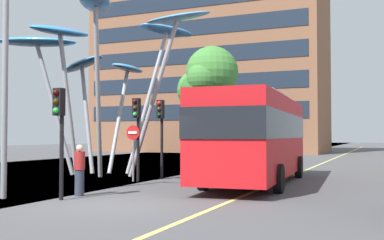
% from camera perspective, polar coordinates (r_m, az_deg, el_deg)
% --- Properties ---
extents(ground, '(120.00, 240.00, 0.10)m').
position_cam_1_polar(ground, '(13.49, -12.25, -10.09)').
color(ground, '#4C4C4F').
extents(red_bus, '(3.31, 10.32, 3.57)m').
position_cam_1_polar(red_bus, '(18.55, 7.80, -1.67)').
color(red_bus, red).
rests_on(red_bus, ground).
extents(leaf_sculpture, '(11.17, 10.10, 7.71)m').
position_cam_1_polar(leaf_sculpture, '(23.49, -11.04, 8.44)').
color(leaf_sculpture, '#9EA0A5').
rests_on(leaf_sculpture, ground).
extents(traffic_light_kerb_near, '(0.28, 0.42, 3.26)m').
position_cam_1_polar(traffic_light_kerb_near, '(14.20, -15.80, 0.15)').
color(traffic_light_kerb_near, black).
rests_on(traffic_light_kerb_near, ground).
extents(traffic_light_kerb_far, '(0.28, 0.42, 3.41)m').
position_cam_1_polar(traffic_light_kerb_far, '(19.30, -6.72, -0.13)').
color(traffic_light_kerb_far, black).
rests_on(traffic_light_kerb_far, ground).
extents(traffic_light_island_mid, '(0.28, 0.42, 3.43)m').
position_cam_1_polar(traffic_light_island_mid, '(20.48, -3.82, -0.19)').
color(traffic_light_island_mid, black).
rests_on(traffic_light_island_mid, ground).
extents(street_lamp, '(1.80, 0.44, 7.48)m').
position_cam_1_polar(street_lamp, '(15.14, -20.62, 9.33)').
color(street_lamp, gray).
rests_on(street_lamp, ground).
extents(tree_pavement_near, '(5.00, 4.52, 8.59)m').
position_cam_1_polar(tree_pavement_near, '(35.40, 1.80, 5.05)').
color(tree_pavement_near, brown).
rests_on(tree_pavement_near, ground).
extents(tree_pavement_far, '(3.96, 5.12, 7.25)m').
position_cam_1_polar(tree_pavement_far, '(35.72, 1.73, 3.72)').
color(tree_pavement_far, brown).
rests_on(tree_pavement_far, ground).
extents(pedestrian, '(0.34, 0.34, 1.60)m').
position_cam_1_polar(pedestrian, '(15.09, -13.53, -5.96)').
color(pedestrian, '#2D3342').
rests_on(pedestrian, ground).
extents(no_entry_sign, '(0.60, 0.12, 2.30)m').
position_cam_1_polar(no_entry_sign, '(19.40, -7.17, -2.89)').
color(no_entry_sign, gray).
rests_on(no_entry_sign, ground).
extents(backdrop_building, '(26.74, 11.68, 21.46)m').
position_cam_1_polar(backdrop_building, '(56.75, 2.21, 7.06)').
color(backdrop_building, brown).
rests_on(backdrop_building, ground).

